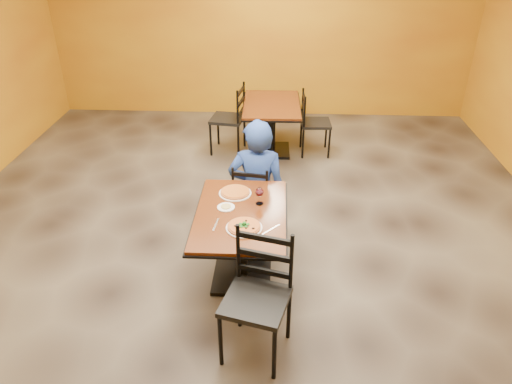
# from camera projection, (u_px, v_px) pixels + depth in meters

# --- Properties ---
(floor) EXTENTS (7.00, 8.00, 0.01)m
(floor) POSITION_uv_depth(u_px,v_px,m) (246.00, 247.00, 5.02)
(floor) COLOR black
(floor) RESTS_ON ground
(wall_back) EXTENTS (7.00, 0.01, 3.00)m
(wall_back) POSITION_uv_depth(u_px,v_px,m) (262.00, 26.00, 7.72)
(wall_back) COLOR #C28F15
(wall_back) RESTS_ON ground
(table_main) EXTENTS (0.83, 1.23, 0.75)m
(table_main) POSITION_uv_depth(u_px,v_px,m) (241.00, 230.00, 4.31)
(table_main) COLOR #572B0D
(table_main) RESTS_ON floor
(table_second) EXTENTS (0.84, 1.23, 0.75)m
(table_second) POSITION_uv_depth(u_px,v_px,m) (272.00, 116.00, 6.79)
(table_second) COLOR #572B0D
(table_second) RESTS_ON floor
(chair_main_near) EXTENTS (0.57, 0.57, 1.04)m
(chair_main_near) POSITION_uv_depth(u_px,v_px,m) (256.00, 302.00, 3.56)
(chair_main_near) COLOR black
(chair_main_near) RESTS_ON floor
(chair_main_far) EXTENTS (0.44, 0.44, 0.86)m
(chair_main_far) POSITION_uv_depth(u_px,v_px,m) (253.00, 198.00, 5.06)
(chair_main_far) COLOR black
(chair_main_far) RESTS_ON floor
(chair_second_left) EXTENTS (0.51, 0.51, 1.00)m
(chair_second_left) POSITION_uv_depth(u_px,v_px,m) (227.00, 119.00, 6.85)
(chair_second_left) COLOR black
(chair_second_left) RESTS_ON floor
(chair_second_right) EXTENTS (0.43, 0.43, 0.92)m
(chair_second_right) POSITION_uv_depth(u_px,v_px,m) (316.00, 123.00, 6.81)
(chair_second_right) COLOR black
(chair_second_right) RESTS_ON floor
(diner) EXTENTS (0.64, 0.43, 1.28)m
(diner) POSITION_uv_depth(u_px,v_px,m) (257.00, 176.00, 5.04)
(diner) COLOR navy
(diner) RESTS_ON floor
(plate_main) EXTENTS (0.31, 0.31, 0.01)m
(plate_main) POSITION_uv_depth(u_px,v_px,m) (244.00, 228.00, 4.00)
(plate_main) COLOR white
(plate_main) RESTS_ON table_main
(pizza_main) EXTENTS (0.28, 0.28, 0.02)m
(pizza_main) POSITION_uv_depth(u_px,v_px,m) (244.00, 226.00, 3.99)
(pizza_main) COLOR maroon
(pizza_main) RESTS_ON plate_main
(plate_far) EXTENTS (0.31, 0.31, 0.01)m
(plate_far) POSITION_uv_depth(u_px,v_px,m) (235.00, 193.00, 4.50)
(plate_far) COLOR white
(plate_far) RESTS_ON table_main
(pizza_far) EXTENTS (0.28, 0.28, 0.02)m
(pizza_far) POSITION_uv_depth(u_px,v_px,m) (235.00, 192.00, 4.49)
(pizza_far) COLOR #BC7924
(pizza_far) RESTS_ON plate_far
(side_plate) EXTENTS (0.16, 0.16, 0.01)m
(side_plate) POSITION_uv_depth(u_px,v_px,m) (226.00, 207.00, 4.28)
(side_plate) COLOR white
(side_plate) RESTS_ON table_main
(dip) EXTENTS (0.09, 0.09, 0.01)m
(dip) POSITION_uv_depth(u_px,v_px,m) (226.00, 206.00, 4.28)
(dip) COLOR tan
(dip) RESTS_ON side_plate
(wine_glass) EXTENTS (0.08, 0.08, 0.18)m
(wine_glass) POSITION_uv_depth(u_px,v_px,m) (259.00, 195.00, 4.30)
(wine_glass) COLOR white
(wine_glass) RESTS_ON table_main
(fork) EXTENTS (0.04, 0.19, 0.00)m
(fork) POSITION_uv_depth(u_px,v_px,m) (216.00, 225.00, 4.04)
(fork) COLOR silver
(fork) RESTS_ON table_main
(knife) EXTENTS (0.15, 0.16, 0.00)m
(knife) POSITION_uv_depth(u_px,v_px,m) (271.00, 229.00, 3.98)
(knife) COLOR silver
(knife) RESTS_ON table_main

